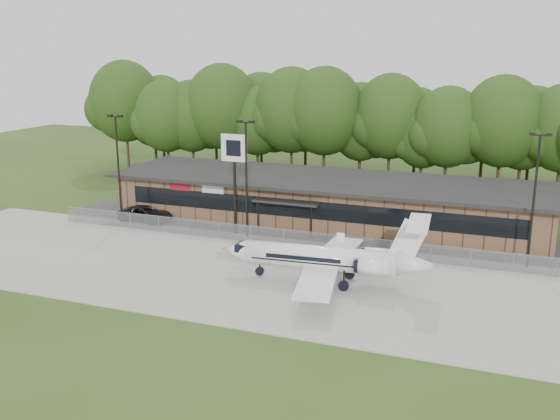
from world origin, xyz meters
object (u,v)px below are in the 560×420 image
at_px(suv, 146,214).
at_px(pole_sign, 234,159).
at_px(terminal, 326,199).
at_px(business_jet, 328,259).

relative_size(suv, pole_sign, 0.60).
distance_m(suv, pole_sign, 11.64).
bearing_deg(terminal, pole_sign, -131.16).
relative_size(business_jet, pole_sign, 1.69).
bearing_deg(suv, business_jet, -112.74).
bearing_deg(terminal, business_jet, -72.97).
height_order(terminal, pole_sign, pole_sign).
distance_m(business_jet, suv, 23.15).
bearing_deg(pole_sign, business_jet, -37.89).
xyz_separation_m(terminal, business_jet, (4.88, -15.92, -0.35)).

